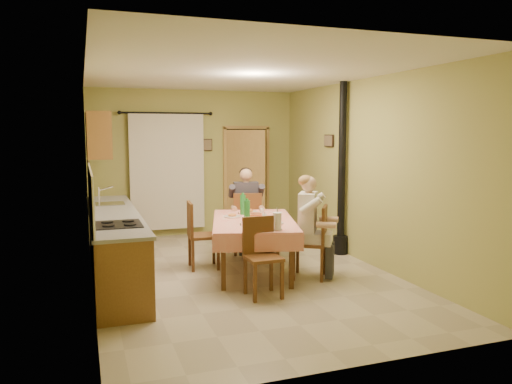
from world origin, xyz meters
name	(u,v)px	position (x,y,z in m)	size (l,w,h in m)	color
floor	(242,274)	(0.00, 0.00, 0.00)	(4.00, 6.00, 0.01)	tan
room_shell	(241,145)	(0.00, 0.00, 1.82)	(4.04, 6.04, 2.82)	#A3A254
kitchen_run	(114,244)	(-1.71, 0.40, 0.48)	(0.64, 3.64, 1.56)	brown
upper_cabinets	(98,135)	(-1.82, 1.70, 1.95)	(0.35, 1.40, 0.70)	brown
curtain	(167,171)	(-0.55, 2.90, 1.26)	(1.70, 0.07, 2.22)	black
doorway	(246,180)	(1.00, 2.84, 1.05)	(0.96, 0.59, 2.15)	black
dining_table	(254,246)	(0.20, 0.06, 0.38)	(1.61, 2.14, 0.76)	#E68A7A
tableware	(254,216)	(0.18, -0.04, 0.83)	(0.64, 1.64, 0.33)	white
chair_far	(246,236)	(0.45, 1.17, 0.29)	(0.54, 0.54, 1.02)	#573317
chair_near	(263,273)	(-0.04, -0.99, 0.29)	(0.41, 0.41, 0.96)	#573317
chair_right	(311,257)	(0.85, -0.47, 0.29)	(0.60, 0.60, 1.00)	#573317
chair_left	(203,249)	(-0.45, 0.50, 0.29)	(0.46, 0.46, 0.99)	#573317
man_far	(246,200)	(0.46, 1.18, 0.88)	(0.63, 0.54, 1.39)	#38333D
man_right	(310,215)	(0.84, -0.46, 0.88)	(0.63, 0.65, 1.39)	silver
stove_flue	(341,192)	(1.90, 0.60, 1.02)	(0.24, 0.24, 2.80)	black
picture_back	(207,145)	(0.25, 2.97, 1.75)	(0.19, 0.03, 0.23)	black
picture_right	(329,141)	(1.97, 1.20, 1.85)	(0.03, 0.31, 0.21)	brown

